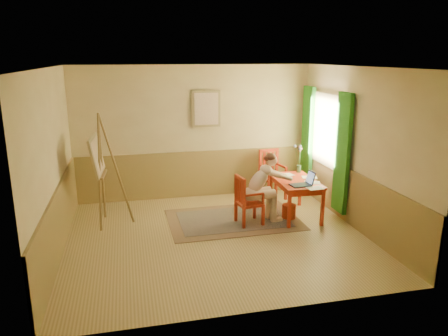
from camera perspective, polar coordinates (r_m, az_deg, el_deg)
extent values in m
cube|color=tan|center=(7.33, -0.96, -9.23)|extent=(5.00, 4.50, 0.02)
cube|color=white|center=(6.70, -1.06, 13.39)|extent=(5.00, 4.50, 0.02)
cube|color=tan|center=(9.06, -3.98, 4.74)|extent=(5.00, 0.02, 2.80)
cube|color=tan|center=(4.77, 4.64, -4.49)|extent=(5.00, 0.02, 2.80)
cube|color=tan|center=(6.83, -22.07, 0.37)|extent=(0.02, 4.50, 2.80)
cube|color=tan|center=(7.78, 17.41, 2.44)|extent=(0.02, 4.50, 2.80)
cube|color=olive|center=(9.23, -3.85, -0.80)|extent=(5.00, 0.04, 1.00)
cube|color=olive|center=(7.09, -21.13, -6.68)|extent=(0.04, 4.50, 1.00)
cube|color=olive|center=(8.00, 16.73, -3.88)|extent=(0.04, 4.50, 1.00)
cube|color=white|center=(8.68, 13.64, 4.93)|extent=(0.02, 1.00, 1.30)
cube|color=#9A8555|center=(8.67, 13.53, 4.93)|extent=(0.03, 1.12, 1.42)
cube|color=#2B7C1F|center=(8.03, 15.52, 1.85)|extent=(0.08, 0.45, 2.20)
cube|color=#2B7C1F|center=(9.40, 11.05, 3.94)|extent=(0.08, 0.45, 2.20)
cube|color=#9A8555|center=(8.98, -2.39, 7.90)|extent=(0.60, 0.04, 0.76)
cube|color=beige|center=(8.95, -2.36, 7.89)|extent=(0.50, 0.02, 0.66)
cube|color=#8C7251|center=(8.03, 1.25, -6.90)|extent=(2.42, 1.63, 0.01)
cube|color=black|center=(8.03, 1.26, -6.85)|extent=(2.01, 1.22, 0.01)
cube|color=#B13218|center=(8.11, 9.56, -1.70)|extent=(0.75, 1.22, 0.04)
cube|color=#B13218|center=(8.13, 9.54, -2.18)|extent=(0.65, 1.12, 0.10)
cube|color=#B13218|center=(7.63, 8.70, -5.59)|extent=(0.06, 0.06, 0.68)
cube|color=#B13218|center=(7.85, 13.01, -5.20)|extent=(0.06, 0.06, 0.68)
cube|color=#B13218|center=(8.61, 6.22, -3.11)|extent=(0.06, 0.06, 0.68)
cube|color=#B13218|center=(8.82, 10.10, -2.83)|extent=(0.06, 0.06, 0.68)
cube|color=#B13218|center=(7.72, 3.42, -4.75)|extent=(0.48, 0.46, 0.04)
cube|color=#B13218|center=(7.57, 2.66, -6.83)|extent=(0.05, 0.05, 0.37)
cube|color=#B13218|center=(7.72, 5.23, -6.43)|extent=(0.05, 0.05, 0.37)
cube|color=#B13218|center=(7.88, 1.59, -5.94)|extent=(0.05, 0.05, 0.37)
cube|color=#B13218|center=(8.02, 4.08, -5.58)|extent=(0.05, 0.05, 0.37)
cube|color=#B13218|center=(7.41, 2.71, -3.37)|extent=(0.05, 0.05, 0.51)
cube|color=#B13218|center=(7.72, 1.62, -2.60)|extent=(0.05, 0.05, 0.51)
cube|color=#B13218|center=(7.50, 2.17, -1.34)|extent=(0.11, 0.41, 0.06)
cube|color=#B13218|center=(7.49, 2.43, -3.28)|extent=(0.03, 0.05, 0.41)
cube|color=#B13218|center=(7.57, 2.15, -3.08)|extent=(0.03, 0.05, 0.41)
cube|color=#B13218|center=(7.65, 1.87, -2.88)|extent=(0.03, 0.05, 0.41)
cube|color=#B13218|center=(7.50, 4.02, -3.57)|extent=(0.38, 0.09, 0.03)
cube|color=#B13218|center=(7.61, 5.23, -4.13)|extent=(0.04, 0.04, 0.20)
cube|color=#B13218|center=(7.81, 2.89, -2.80)|extent=(0.38, 0.09, 0.03)
cube|color=#B13218|center=(7.91, 4.07, -3.36)|extent=(0.04, 0.04, 0.20)
cube|color=#B13218|center=(9.17, 6.54, -1.34)|extent=(0.53, 0.54, 0.05)
cube|color=#B13218|center=(9.32, 4.78, -2.51)|extent=(0.06, 0.06, 0.42)
cube|color=#B13218|center=(8.96, 6.01, -3.25)|extent=(0.06, 0.06, 0.42)
cube|color=#B13218|center=(9.51, 6.96, -2.23)|extent=(0.06, 0.06, 0.42)
cube|color=#B13218|center=(9.15, 8.24, -2.94)|extent=(0.06, 0.06, 0.42)
cube|color=#B13218|center=(9.18, 4.85, 0.72)|extent=(0.06, 0.06, 0.57)
cube|color=#B13218|center=(9.36, 7.06, 0.94)|extent=(0.06, 0.06, 0.57)
cube|color=#B13218|center=(9.21, 6.01, 2.36)|extent=(0.46, 0.12, 0.06)
cube|color=#B13218|center=(9.23, 5.40, 0.68)|extent=(0.05, 0.04, 0.47)
cube|color=#B13218|center=(9.27, 5.97, 0.74)|extent=(0.05, 0.04, 0.47)
cube|color=#B13218|center=(9.32, 6.53, 0.79)|extent=(0.05, 0.04, 0.47)
cube|color=#B13218|center=(9.01, 5.45, 0.06)|extent=(0.11, 0.43, 0.04)
cube|color=#B13218|center=(8.87, 6.04, -0.96)|extent=(0.05, 0.05, 0.23)
cube|color=#B13218|center=(9.20, 7.69, 0.30)|extent=(0.11, 0.43, 0.04)
cube|color=#B13218|center=(9.06, 8.29, -0.69)|extent=(0.05, 0.05, 0.23)
ellipsoid|color=#D7B093|center=(7.67, 3.53, -3.51)|extent=(0.34, 0.40, 0.23)
cylinder|color=#D7B093|center=(7.68, 5.27, -3.59)|extent=(0.47, 0.23, 0.16)
cylinder|color=#D7B093|center=(7.84, 4.67, -3.20)|extent=(0.47, 0.23, 0.16)
cylinder|color=#D7B093|center=(7.87, 6.63, -5.26)|extent=(0.13, 0.13, 0.52)
cylinder|color=#D7B093|center=(8.02, 6.02, -4.85)|extent=(0.13, 0.13, 0.52)
cube|color=#D7B093|center=(7.99, 6.99, -6.90)|extent=(0.23, 0.12, 0.08)
cube|color=#D7B093|center=(8.14, 6.37, -6.46)|extent=(0.23, 0.12, 0.08)
ellipsoid|color=#D7B093|center=(7.66, 4.59, -1.76)|extent=(0.53, 0.37, 0.54)
ellipsoid|color=#D7B093|center=(7.68, 5.64, -0.25)|extent=(0.25, 0.33, 0.18)
sphere|color=#D7B093|center=(7.69, 6.38, 1.03)|extent=(0.23, 0.23, 0.20)
ellipsoid|color=#4C2419|center=(7.66, 6.25, 1.44)|extent=(0.22, 0.23, 0.15)
sphere|color=#4C2419|center=(7.63, 5.71, 1.32)|extent=(0.12, 0.12, 0.11)
cylinder|color=#D7B093|center=(7.61, 6.79, -0.85)|extent=(0.23, 0.10, 0.15)
cylinder|color=#D7B093|center=(7.76, 8.19, -1.24)|extent=(0.31, 0.18, 0.17)
sphere|color=#D7B093|center=(7.65, 7.46, -1.04)|extent=(0.10, 0.10, 0.09)
sphere|color=#D7B093|center=(7.86, 8.91, -1.44)|extent=(0.09, 0.09, 0.08)
cylinder|color=#D7B093|center=(7.86, 5.76, -0.30)|extent=(0.24, 0.14, 0.15)
cylinder|color=#D7B093|center=(7.97, 7.28, -0.77)|extent=(0.31, 0.10, 0.17)
sphere|color=#D7B093|center=(7.93, 6.34, -0.45)|extent=(0.10, 0.10, 0.09)
sphere|color=#D7B093|center=(8.02, 8.21, -1.08)|extent=(0.09, 0.09, 0.08)
cube|color=#1E2338|center=(7.76, 10.14, -2.26)|extent=(0.37, 0.28, 0.02)
cube|color=#2D3342|center=(7.76, 10.15, -2.23)|extent=(0.32, 0.22, 0.00)
cube|color=#1E2338|center=(7.82, 11.51, -1.24)|extent=(0.09, 0.25, 0.23)
cube|color=#99BFF2|center=(7.81, 11.43, -1.28)|extent=(0.07, 0.21, 0.19)
cube|color=white|center=(7.65, 12.07, -2.65)|extent=(0.29, 0.22, 0.00)
cube|color=white|center=(8.32, 11.33, -1.21)|extent=(0.32, 0.27, 0.00)
cube|color=white|center=(8.40, 8.35, -0.91)|extent=(0.31, 0.25, 0.00)
cube|color=white|center=(7.99, 11.68, -1.90)|extent=(0.33, 0.29, 0.00)
cylinder|color=#3F724C|center=(8.63, 9.95, -0.08)|extent=(0.09, 0.09, 0.15)
cylinder|color=#3F7233|center=(8.60, 9.71, 1.58)|extent=(0.07, 0.11, 0.39)
sphere|color=#728CD8|center=(8.60, 9.45, 2.89)|extent=(0.06, 0.06, 0.06)
cylinder|color=#3F7233|center=(8.52, 10.00, 1.51)|extent=(0.05, 0.09, 0.41)
sphere|color=pink|center=(8.44, 10.04, 2.78)|extent=(0.04, 0.04, 0.04)
cylinder|color=#3F7233|center=(8.59, 10.01, 1.25)|extent=(0.02, 0.04, 0.30)
sphere|color=pink|center=(8.58, 10.06, 2.25)|extent=(0.05, 0.05, 0.05)
cylinder|color=#3F7233|center=(8.51, 10.02, 1.39)|extent=(0.06, 0.12, 0.38)
sphere|color=#728CD8|center=(8.41, 10.08, 2.54)|extent=(0.06, 0.06, 0.05)
cylinder|color=#3F7233|center=(8.62, 10.12, 1.41)|extent=(0.08, 0.09, 0.33)
sphere|color=pink|center=(8.63, 10.27, 2.55)|extent=(0.05, 0.05, 0.05)
cylinder|color=#3F7233|center=(8.60, 10.07, 1.40)|extent=(0.05, 0.05, 0.34)
sphere|color=pink|center=(8.59, 10.18, 2.54)|extent=(0.05, 0.05, 0.04)
cylinder|color=#3F7233|center=(8.62, 10.08, 1.58)|extent=(0.07, 0.10, 0.39)
sphere|color=#728CD8|center=(8.63, 10.19, 2.90)|extent=(0.05, 0.05, 0.05)
cylinder|color=#B63718|center=(8.15, 8.66, -5.77)|extent=(0.27, 0.27, 0.27)
cylinder|color=olive|center=(7.70, -16.27, -0.59)|extent=(0.13, 0.37, 2.03)
cylinder|color=olive|center=(8.01, -15.98, 0.03)|extent=(0.07, 0.37, 2.03)
cylinder|color=olive|center=(7.82, -14.14, -0.20)|extent=(0.53, 0.08, 2.03)
cylinder|color=olive|center=(7.88, -16.28, -0.86)|extent=(0.08, 0.57, 0.03)
cube|color=olive|center=(7.87, -15.81, -0.84)|extent=(0.11, 0.62, 0.03)
cube|color=#9A8555|center=(7.80, -16.66, 1.65)|extent=(0.22, 0.91, 0.67)
cube|color=beige|center=(7.80, -16.50, 1.66)|extent=(0.17, 0.81, 0.58)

